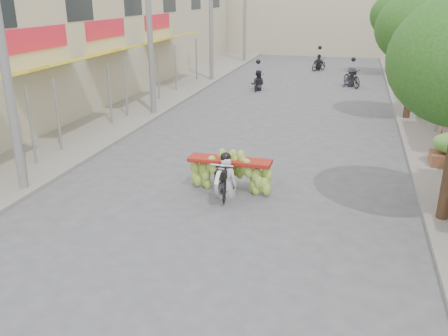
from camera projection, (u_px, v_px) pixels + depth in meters
ground at (167, 280)px, 9.01m from camera, size 120.00×120.00×0.00m
sidewalk_left at (148, 98)px, 24.29m from camera, size 4.00×60.00×0.12m
sidewalk_right at (442, 116)px, 20.84m from camera, size 4.00×60.00×0.12m
shophouse_row_left at (44, 39)px, 23.58m from camera, size 9.77×40.00×6.00m
far_building at (324, 12)px, 42.18m from camera, size 20.00×6.00×7.00m
utility_pole_near at (1, 41)px, 11.66m from camera, size 0.60×0.24×8.00m
utility_pole_mid at (149, 21)px, 19.81m from camera, size 0.60×0.24×8.00m
utility_pole_far at (211, 13)px, 27.95m from camera, size 0.60×0.24×8.00m
utility_pole_back at (245, 8)px, 36.09m from camera, size 0.60×0.24×8.00m
street_tree_mid at (418, 29)px, 19.04m from camera, size 3.40×3.40×5.25m
street_tree_far at (398, 16)px, 29.89m from camera, size 3.40×3.40×5.25m
produce_crate_far at (422, 96)px, 21.71m from camera, size 1.20×0.88×1.16m
banana_motorbike at (228, 170)px, 12.66m from camera, size 2.26×1.88×2.10m
pedestrian at (421, 95)px, 20.33m from camera, size 1.01×0.83×1.78m
bg_motorbike_a at (258, 77)px, 26.35m from camera, size 0.80×1.51×1.95m
bg_motorbike_b at (352, 73)px, 27.22m from camera, size 1.38×1.84×1.95m
bg_motorbike_c at (319, 59)px, 33.06m from camera, size 1.23×1.66×1.95m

